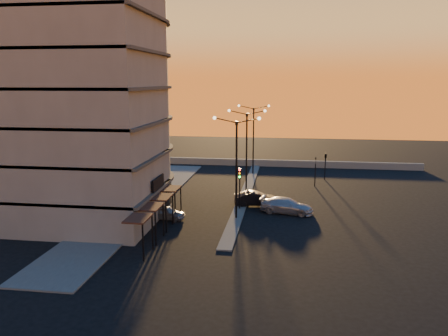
% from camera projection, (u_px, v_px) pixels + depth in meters
% --- Properties ---
extents(ground, '(120.00, 120.00, 0.00)m').
position_uv_depth(ground, '(236.00, 219.00, 40.61)').
color(ground, black).
rests_on(ground, ground).
extents(sidewalk_west, '(5.00, 40.00, 0.12)m').
position_uv_depth(sidewalk_west, '(142.00, 202.00, 45.94)').
color(sidewalk_west, '#4E4E4B').
rests_on(sidewalk_west, ground).
extents(median, '(1.20, 36.00, 0.12)m').
position_uv_depth(median, '(246.00, 192.00, 50.30)').
color(median, '#4E4E4B').
rests_on(median, ground).
extents(parapet, '(44.00, 0.50, 1.00)m').
position_uv_depth(parapet, '(269.00, 163.00, 65.47)').
color(parapet, slate).
rests_on(parapet, ground).
extents(building, '(14.35, 17.08, 25.00)m').
position_uv_depth(building, '(86.00, 89.00, 40.26)').
color(building, slate).
rests_on(building, ground).
extents(streetlamp_near, '(4.32, 0.32, 9.51)m').
position_uv_depth(streetlamp_near, '(236.00, 160.00, 39.51)').
color(streetlamp_near, black).
rests_on(streetlamp_near, ground).
extents(streetlamp_mid, '(4.32, 0.32, 9.51)m').
position_uv_depth(streetlamp_mid, '(247.00, 144.00, 49.22)').
color(streetlamp_mid, black).
rests_on(streetlamp_mid, ground).
extents(streetlamp_far, '(4.32, 0.32, 9.51)m').
position_uv_depth(streetlamp_far, '(253.00, 134.00, 58.92)').
color(streetlamp_far, black).
rests_on(streetlamp_far, ground).
extents(traffic_light_main, '(0.28, 0.44, 4.25)m').
position_uv_depth(traffic_light_main, '(240.00, 182.00, 42.83)').
color(traffic_light_main, black).
rests_on(traffic_light_main, ground).
extents(signal_east_a, '(0.13, 0.16, 3.60)m').
position_uv_depth(signal_east_a, '(315.00, 171.00, 52.70)').
color(signal_east_a, black).
rests_on(signal_east_a, ground).
extents(signal_east_b, '(0.42, 1.99, 3.60)m').
position_uv_depth(signal_east_b, '(326.00, 156.00, 56.15)').
color(signal_east_b, black).
rests_on(signal_east_b, ground).
extents(car_hatchback, '(3.88, 1.99, 1.26)m').
position_uv_depth(car_hatchback, '(165.00, 213.00, 40.40)').
color(car_hatchback, gray).
rests_on(car_hatchback, ground).
extents(car_sedan, '(4.64, 2.37, 1.46)m').
position_uv_depth(car_sedan, '(256.00, 199.00, 44.77)').
color(car_sedan, black).
rests_on(car_sedan, ground).
extents(car_wagon, '(5.42, 3.00, 1.49)m').
position_uv_depth(car_wagon, '(287.00, 206.00, 42.26)').
color(car_wagon, '#ABACB3').
rests_on(car_wagon, ground).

